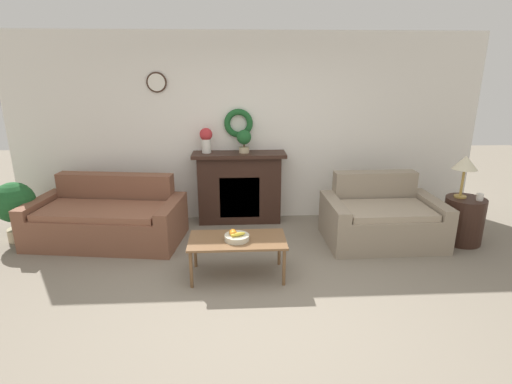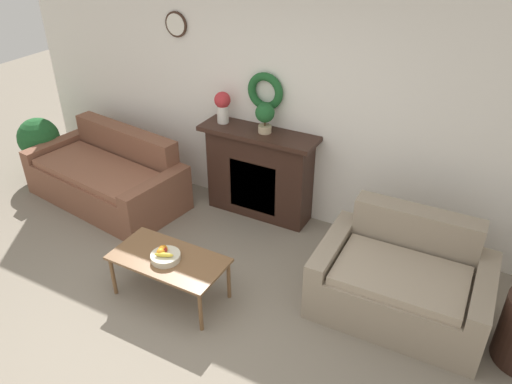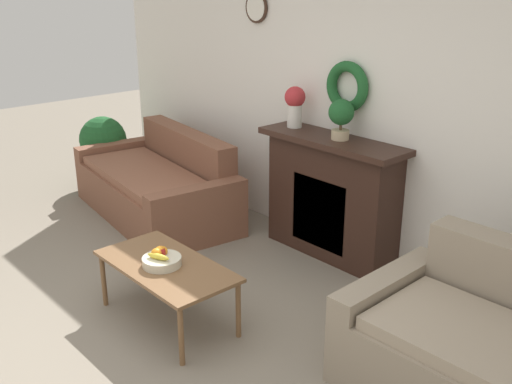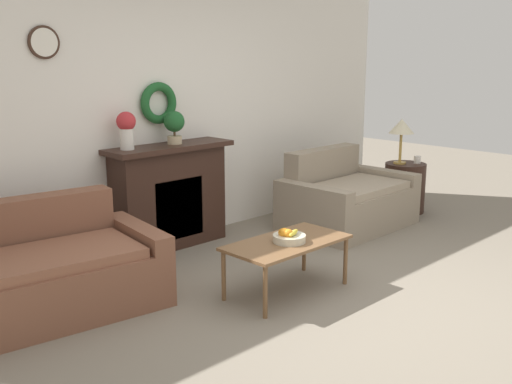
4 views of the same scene
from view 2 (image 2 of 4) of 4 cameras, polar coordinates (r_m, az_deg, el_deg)
The scene contains 10 objects.
ground_plane at distance 4.44m, azimuth -12.81°, elevation -17.06°, with size 16.00×16.00×0.00m, color gray.
wall_back at distance 5.43m, azimuth 2.60°, elevation 10.50°, with size 6.80×0.15×2.70m.
fireplace at distance 5.65m, azimuth 0.36°, elevation 2.23°, with size 1.33×0.41×1.05m.
couch_left at distance 6.29m, azimuth -16.51°, elevation 1.63°, with size 2.05×1.21×0.83m.
loveseat_right at distance 4.65m, azimuth 16.31°, elevation -9.75°, with size 1.48×1.00×0.86m.
coffee_table at distance 4.60m, azimuth -9.94°, elevation -7.84°, with size 1.05×0.54×0.44m.
fruit_bowl at distance 4.54m, azimuth -10.40°, elevation -7.09°, with size 0.27×0.27×0.12m.
vase_on_mantel_left at distance 5.56m, azimuth -3.84°, elevation 9.89°, with size 0.18×0.18×0.35m.
potted_plant_on_mantel at distance 5.30m, azimuth 1.03°, elevation 8.75°, with size 0.21×0.21×0.33m.
potted_plant_floor_by_couch at distance 7.07m, azimuth -23.52°, elevation 5.38°, with size 0.53×0.53×0.80m.
Camera 2 is at (2.19, -2.09, 3.24)m, focal length 35.00 mm.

